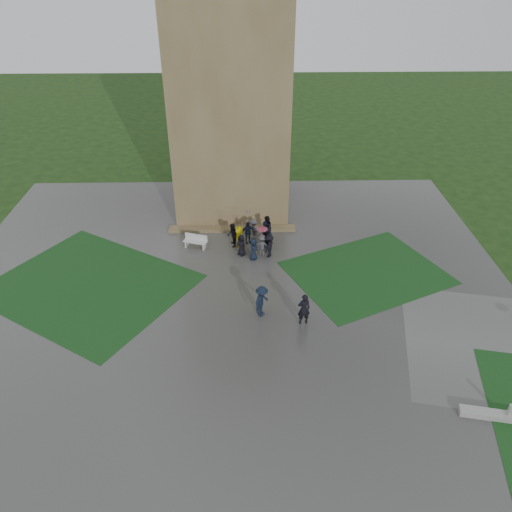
{
  "coord_description": "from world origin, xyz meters",
  "views": [
    {
      "loc": [
        1.03,
        -20.51,
        17.72
      ],
      "look_at": [
        1.58,
        5.26,
        1.2
      ],
      "focal_mm": 35.0,
      "sensor_mm": 36.0,
      "label": 1
    }
  ],
  "objects_px": {
    "bench": "(196,241)",
    "tower": "(230,86)",
    "pedestrian_mid": "(262,301)",
    "pedestrian_near": "(304,309)"
  },
  "relations": [
    {
      "from": "bench",
      "to": "pedestrian_mid",
      "type": "xyz_separation_m",
      "value": [
        4.23,
        -7.27,
        0.47
      ]
    },
    {
      "from": "pedestrian_near",
      "to": "tower",
      "type": "bearing_deg",
      "value": -84.72
    },
    {
      "from": "tower",
      "to": "bench",
      "type": "relative_size",
      "value": 10.74
    },
    {
      "from": "bench",
      "to": "tower",
      "type": "bearing_deg",
      "value": 87.96
    },
    {
      "from": "pedestrian_mid",
      "to": "pedestrian_near",
      "type": "distance_m",
      "value": 2.34
    },
    {
      "from": "pedestrian_near",
      "to": "pedestrian_mid",
      "type": "bearing_deg",
      "value": -28.04
    },
    {
      "from": "bench",
      "to": "pedestrian_mid",
      "type": "distance_m",
      "value": 8.42
    },
    {
      "from": "tower",
      "to": "bench",
      "type": "bearing_deg",
      "value": -109.85
    },
    {
      "from": "tower",
      "to": "pedestrian_near",
      "type": "height_order",
      "value": "tower"
    },
    {
      "from": "pedestrian_mid",
      "to": "bench",
      "type": "bearing_deg",
      "value": 60.07
    }
  ]
}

